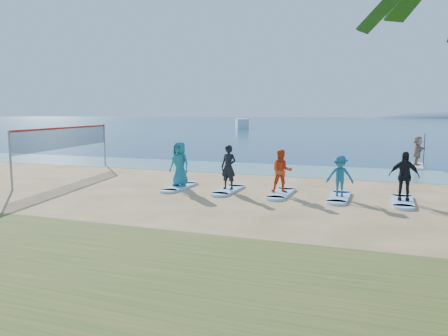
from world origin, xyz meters
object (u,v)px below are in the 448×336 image
(surfboard_1, at_px, (228,190))
(student_3, at_px, (340,176))
(student_0, at_px, (180,164))
(student_4, at_px, (404,176))
(boat_offshore_a, at_px, (242,128))
(surfboard_2, at_px, (281,193))
(student_1, at_px, (228,167))
(volleyball_net, at_px, (66,138))
(paddleboard, at_px, (417,166))
(surfboard_3, at_px, (339,197))
(surfboard_0, at_px, (180,187))
(surfboard_4, at_px, (403,201))
(paddleboarder, at_px, (418,151))
(student_2, at_px, (282,171))

(surfboard_1, height_order, student_3, student_3)
(student_0, height_order, student_4, student_0)
(boat_offshore_a, xyz_separation_m, surfboard_2, (24.70, -71.08, 0.04))
(boat_offshore_a, xyz_separation_m, student_3, (26.90, -71.08, 0.85))
(boat_offshore_a, relative_size, student_1, 4.75)
(surfboard_1, relative_size, student_4, 1.27)
(surfboard_2, bearing_deg, volleyball_net, 172.77)
(paddleboard, bearing_deg, surfboard_3, -102.73)
(surfboard_3, bearing_deg, student_0, 180.00)
(surfboard_0, height_order, student_4, student_4)
(boat_offshore_a, distance_m, student_4, 76.81)
(student_3, relative_size, student_4, 0.88)
(volleyball_net, distance_m, surfboard_3, 13.83)
(boat_offshore_a, height_order, student_4, student_4)
(boat_offshore_a, height_order, surfboard_3, boat_offshore_a)
(surfboard_2, height_order, student_3, student_3)
(volleyball_net, relative_size, paddleboard, 2.97)
(student_0, xyz_separation_m, student_3, (6.58, 0.00, -0.18))
(surfboard_1, bearing_deg, surfboard_4, 0.00)
(surfboard_1, distance_m, surfboard_4, 6.58)
(paddleboarder, relative_size, surfboard_0, 0.78)
(boat_offshore_a, xyz_separation_m, surfboard_0, (20.32, -71.08, 0.04))
(student_1, xyz_separation_m, surfboard_3, (4.39, 0.00, -0.94))
(student_1, bearing_deg, student_3, 9.72)
(student_1, height_order, surfboard_4, student_1)
(surfboard_0, relative_size, student_3, 1.45)
(volleyball_net, relative_size, surfboard_0, 4.05)
(student_1, height_order, surfboard_2, student_1)
(surfboard_0, height_order, surfboard_3, same)
(paddleboard, bearing_deg, student_4, -92.06)
(boat_offshore_a, bearing_deg, student_3, -91.35)
(student_2, bearing_deg, surfboard_3, -17.95)
(boat_offshore_a, xyz_separation_m, student_4, (29.09, -71.08, 0.96))
(surfboard_1, bearing_deg, student_0, 180.00)
(paddleboard, height_order, boat_offshore_a, boat_offshore_a)
(boat_offshore_a, distance_m, surfboard_0, 73.93)
(student_1, relative_size, surfboard_2, 0.82)
(paddleboarder, height_order, boat_offshore_a, paddleboarder)
(volleyball_net, relative_size, surfboard_4, 4.05)
(volleyball_net, relative_size, student_2, 5.33)
(boat_offshore_a, distance_m, student_2, 75.26)
(student_1, height_order, surfboard_3, student_1)
(student_2, bearing_deg, student_3, -17.95)
(paddleboarder, xyz_separation_m, student_4, (-1.13, -11.32, -0.02))
(volleyball_net, distance_m, surfboard_0, 7.43)
(paddleboard, bearing_deg, volleyball_net, -146.17)
(student_2, bearing_deg, surfboard_2, 0.00)
(volleyball_net, relative_size, paddleboarder, 5.22)
(volleyball_net, bearing_deg, student_3, -6.07)
(paddleboard, relative_size, student_1, 1.67)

